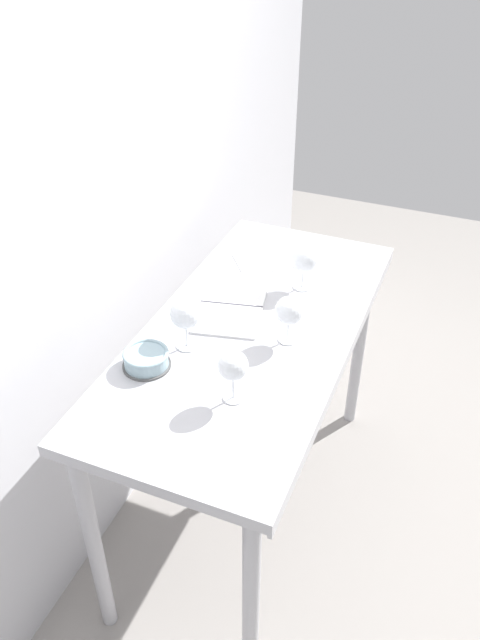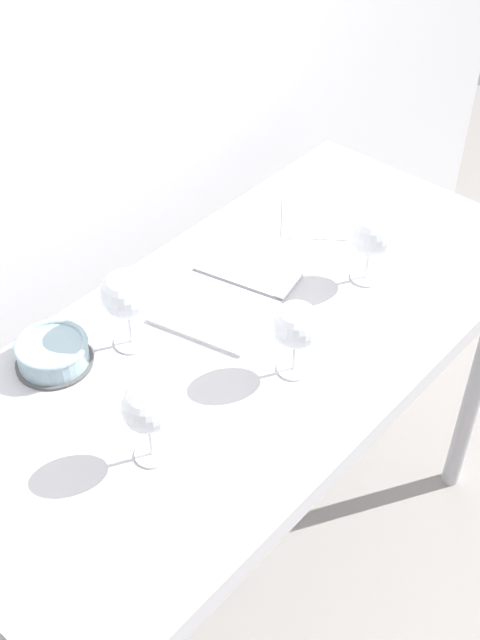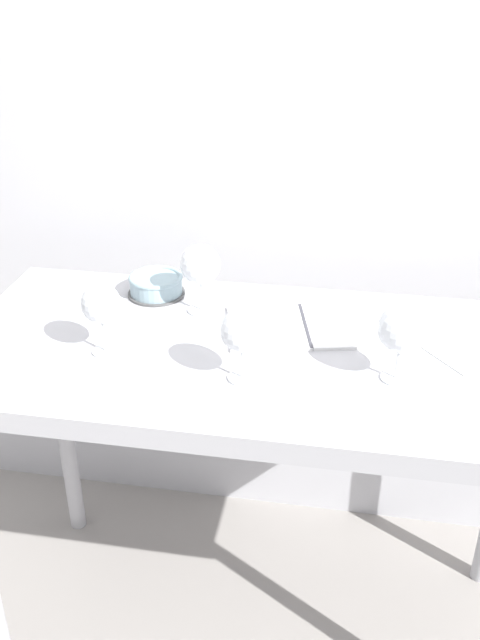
% 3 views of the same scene
% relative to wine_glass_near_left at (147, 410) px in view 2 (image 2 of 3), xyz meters
% --- Properties ---
extents(ground_plane, '(6.00, 6.00, 0.00)m').
position_rel_wine_glass_near_left_xyz_m(ground_plane, '(0.34, 0.08, -1.02)').
color(ground_plane, gray).
extents(back_wall, '(3.80, 0.04, 2.60)m').
position_rel_wine_glass_near_left_xyz_m(back_wall, '(0.34, 0.57, 0.28)').
color(back_wall, '#BABABF').
rests_on(back_wall, ground_plane).
extents(steel_counter, '(1.40, 0.65, 0.90)m').
position_rel_wine_glass_near_left_xyz_m(steel_counter, '(0.34, 0.08, -0.22)').
color(steel_counter, '#AEAEB3').
rests_on(steel_counter, ground_plane).
extents(wine_glass_near_left, '(0.09, 0.09, 0.16)m').
position_rel_wine_glass_near_left_xyz_m(wine_glass_near_left, '(0.00, 0.00, 0.00)').
color(wine_glass_near_left, white).
rests_on(wine_glass_near_left, steel_counter).
extents(wine_glass_far_left, '(0.10, 0.10, 0.17)m').
position_rel_wine_glass_near_left_xyz_m(wine_glass_far_left, '(0.17, 0.23, 0.00)').
color(wine_glass_far_left, white).
rests_on(wine_glass_far_left, steel_counter).
extents(wine_glass_near_right, '(0.10, 0.10, 0.17)m').
position_rel_wine_glass_near_left_xyz_m(wine_glass_near_right, '(0.63, -0.00, -0.00)').
color(wine_glass_near_right, white).
rests_on(wine_glass_near_right, steel_counter).
extents(wine_glass_near_center, '(0.09, 0.09, 0.16)m').
position_rel_wine_glass_near_left_xyz_m(wine_glass_near_center, '(0.31, -0.05, -0.00)').
color(wine_glass_near_center, white).
rests_on(wine_glass_near_center, steel_counter).
extents(open_notebook, '(0.40, 0.29, 0.01)m').
position_rel_wine_glass_near_left_xyz_m(open_notebook, '(0.42, 0.18, -0.11)').
color(open_notebook, white).
rests_on(open_notebook, steel_counter).
extents(tasting_sheet_upper, '(0.28, 0.29, 0.00)m').
position_rel_wine_glass_near_left_xyz_m(tasting_sheet_upper, '(0.76, 0.18, -0.11)').
color(tasting_sheet_upper, white).
rests_on(tasting_sheet_upper, steel_counter).
extents(tasting_bowl, '(0.15, 0.15, 0.05)m').
position_rel_wine_glass_near_left_xyz_m(tasting_bowl, '(0.03, 0.30, -0.09)').
color(tasting_bowl, '#4C4C4C').
rests_on(tasting_bowl, steel_counter).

